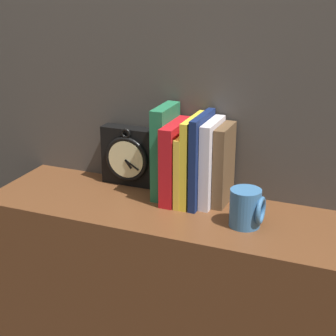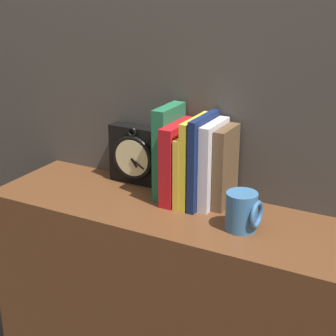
# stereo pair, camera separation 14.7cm
# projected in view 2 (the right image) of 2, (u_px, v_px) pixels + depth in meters

# --- Properties ---
(wall_back) EXTENTS (6.00, 0.05, 2.60)m
(wall_back) POSITION_uv_depth(u_px,v_px,m) (200.00, 46.00, 1.52)
(wall_back) COLOR #47423D
(wall_back) RESTS_ON ground_plane
(clock) EXTENTS (0.17, 0.06, 0.18)m
(clock) POSITION_uv_depth(u_px,v_px,m) (137.00, 155.00, 1.66)
(clock) COLOR black
(clock) RESTS_ON bookshelf
(book_slot0_green) EXTENTS (0.04, 0.13, 0.26)m
(book_slot0_green) POSITION_uv_depth(u_px,v_px,m) (169.00, 152.00, 1.55)
(book_slot0_green) COLOR #216E46
(book_slot0_green) RESTS_ON bookshelf
(book_slot1_red) EXTENTS (0.04, 0.16, 0.22)m
(book_slot1_red) POSITION_uv_depth(u_px,v_px,m) (178.00, 162.00, 1.53)
(book_slot1_red) COLOR red
(book_slot1_red) RESTS_ON bookshelf
(book_slot2_yellow) EXTENTS (0.02, 0.15, 0.19)m
(book_slot2_yellow) POSITION_uv_depth(u_px,v_px,m) (189.00, 168.00, 1.52)
(book_slot2_yellow) COLOR yellow
(book_slot2_yellow) RESTS_ON bookshelf
(book_slot3_yellow) EXTENTS (0.02, 0.15, 0.24)m
(book_slot3_yellow) POSITION_uv_depth(u_px,v_px,m) (195.00, 161.00, 1.51)
(book_slot3_yellow) COLOR yellow
(book_slot3_yellow) RESTS_ON bookshelf
(book_slot4_navy) EXTENTS (0.02, 0.15, 0.25)m
(book_slot4_navy) POSITION_uv_depth(u_px,v_px,m) (203.00, 161.00, 1.50)
(book_slot4_navy) COLOR #132250
(book_slot4_navy) RESTS_ON bookshelf
(book_slot5_white) EXTENTS (0.03, 0.14, 0.23)m
(book_slot5_white) POSITION_uv_depth(u_px,v_px,m) (213.00, 164.00, 1.49)
(book_slot5_white) COLOR silver
(book_slot5_white) RESTS_ON bookshelf
(book_slot6_brown) EXTENTS (0.03, 0.11, 0.22)m
(book_slot6_brown) POSITION_uv_depth(u_px,v_px,m) (226.00, 167.00, 1.49)
(book_slot6_brown) COLOR brown
(book_slot6_brown) RESTS_ON bookshelf
(mug) EXTENTS (0.08, 0.08, 0.10)m
(mug) POSITION_uv_depth(u_px,v_px,m) (243.00, 212.00, 1.38)
(mug) COLOR teal
(mug) RESTS_ON bookshelf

